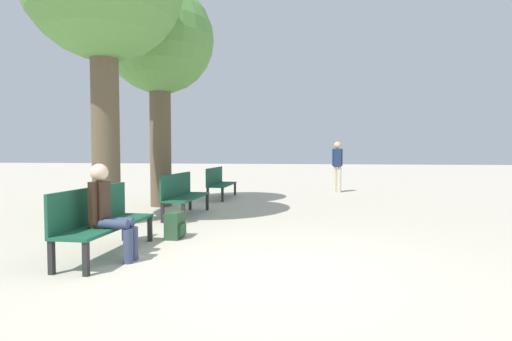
% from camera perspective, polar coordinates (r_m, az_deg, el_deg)
% --- Properties ---
extents(ground_plane, '(80.00, 80.00, 0.00)m').
position_cam_1_polar(ground_plane, '(4.68, 1.43, -14.52)').
color(ground_plane, beige).
extents(bench_row_0, '(0.51, 1.83, 0.91)m').
position_cam_1_polar(bench_row_0, '(5.75, -21.33, -6.25)').
color(bench_row_0, '#195138').
rests_on(bench_row_0, ground_plane).
extents(bench_row_1, '(0.51, 1.83, 0.91)m').
position_cam_1_polar(bench_row_1, '(8.76, -10.50, -3.07)').
color(bench_row_1, '#195138').
rests_on(bench_row_1, ground_plane).
extents(bench_row_2, '(0.51, 1.83, 0.91)m').
position_cam_1_polar(bench_row_2, '(11.94, -5.34, -1.51)').
color(bench_row_2, '#195138').
rests_on(bench_row_2, ground_plane).
extents(tree_row_1, '(2.71, 2.71, 5.56)m').
position_cam_1_polar(tree_row_1, '(10.74, -13.63, 17.23)').
color(tree_row_1, brown).
rests_on(tree_row_1, ground_plane).
extents(person_seated, '(0.58, 0.33, 1.24)m').
position_cam_1_polar(person_seated, '(5.40, -20.39, -5.25)').
color(person_seated, '#384260').
rests_on(person_seated, ground_plane).
extents(backpack, '(0.26, 0.38, 0.42)m').
position_cam_1_polar(backpack, '(6.56, -11.49, -7.70)').
color(backpack, '#284C2D').
rests_on(backpack, ground_plane).
extents(pedestrian_near, '(0.35, 0.24, 1.72)m').
position_cam_1_polar(pedestrian_near, '(13.81, 11.54, 1.01)').
color(pedestrian_near, beige).
rests_on(pedestrian_near, ground_plane).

